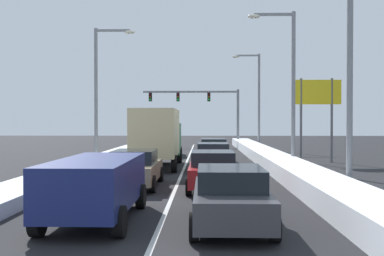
# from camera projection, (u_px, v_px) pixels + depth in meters

# --- Properties ---
(ground_plane) EXTENTS (120.00, 120.00, 0.00)m
(ground_plane) POSITION_uv_depth(u_px,v_px,m) (182.00, 174.00, 22.45)
(ground_plane) COLOR black
(lane_stripe_between_right_lane_and_center_lane) EXTENTS (0.14, 47.43, 0.01)m
(lane_stripe_between_right_lane_and_center_lane) POSITION_uv_depth(u_px,v_px,m) (185.00, 165.00, 26.76)
(lane_stripe_between_right_lane_and_center_lane) COLOR silver
(lane_stripe_between_right_lane_and_center_lane) RESTS_ON ground
(snow_bank_right_shoulder) EXTENTS (1.78, 47.43, 0.74)m
(snow_bank_right_shoulder) POSITION_uv_depth(u_px,v_px,m) (272.00, 159.00, 26.62)
(snow_bank_right_shoulder) COLOR white
(snow_bank_right_shoulder) RESTS_ON ground
(snow_bank_left_shoulder) EXTENTS (1.94, 47.43, 0.46)m
(snow_bank_left_shoulder) POSITION_uv_depth(u_px,v_px,m) (99.00, 161.00, 26.90)
(snow_bank_left_shoulder) COLOR white
(snow_bank_left_shoulder) RESTS_ON ground
(sedan_charcoal_right_lane_nearest) EXTENTS (2.00, 4.50, 1.51)m
(sedan_charcoal_right_lane_nearest) POSITION_uv_depth(u_px,v_px,m) (230.00, 196.00, 11.21)
(sedan_charcoal_right_lane_nearest) COLOR #38383D
(sedan_charcoal_right_lane_nearest) RESTS_ON ground
(sedan_red_right_lane_second) EXTENTS (2.00, 4.50, 1.51)m
(sedan_red_right_lane_second) POSITION_uv_depth(u_px,v_px,m) (213.00, 170.00, 17.29)
(sedan_red_right_lane_second) COLOR maroon
(sedan_red_right_lane_second) RESTS_ON ground
(sedan_silver_right_lane_third) EXTENTS (2.00, 4.50, 1.51)m
(sedan_silver_right_lane_third) POSITION_uv_depth(u_px,v_px,m) (213.00, 157.00, 23.78)
(sedan_silver_right_lane_third) COLOR #B7BABF
(sedan_silver_right_lane_third) RESTS_ON ground
(sedan_white_right_lane_fourth) EXTENTS (2.00, 4.50, 1.51)m
(sedan_white_right_lane_fourth) POSITION_uv_depth(u_px,v_px,m) (213.00, 150.00, 29.80)
(sedan_white_right_lane_fourth) COLOR silver
(sedan_white_right_lane_fourth) RESTS_ON ground
(suv_navy_center_lane_nearest) EXTENTS (2.16, 4.90, 1.67)m
(suv_navy_center_lane_nearest) POSITION_uv_depth(u_px,v_px,m) (96.00, 183.00, 11.78)
(suv_navy_center_lane_nearest) COLOR navy
(suv_navy_center_lane_nearest) RESTS_ON ground
(sedan_tan_center_lane_second) EXTENTS (2.00, 4.50, 1.51)m
(sedan_tan_center_lane_second) POSITION_uv_depth(u_px,v_px,m) (135.00, 168.00, 17.93)
(sedan_tan_center_lane_second) COLOR #937F60
(sedan_tan_center_lane_second) RESTS_ON ground
(box_truck_center_lane_third) EXTENTS (2.53, 7.20, 3.36)m
(box_truck_center_lane_third) POSITION_uv_depth(u_px,v_px,m) (158.00, 135.00, 25.37)
(box_truck_center_lane_third) COLOR #1E5633
(box_truck_center_lane_third) RESTS_ON ground
(sedan_black_center_lane_fourth) EXTENTS (2.00, 4.50, 1.51)m
(sedan_black_center_lane_fourth) POSITION_uv_depth(u_px,v_px,m) (168.00, 146.00, 33.99)
(sedan_black_center_lane_fourth) COLOR black
(sedan_black_center_lane_fourth) RESTS_ON ground
(traffic_light_gantry) EXTENTS (10.60, 0.47, 6.20)m
(traffic_light_gantry) POSITION_uv_depth(u_px,v_px,m) (204.00, 103.00, 48.20)
(traffic_light_gantry) COLOR slate
(traffic_light_gantry) RESTS_ON ground
(street_lamp_right_near) EXTENTS (2.66, 0.36, 8.20)m
(street_lamp_right_near) POSITION_uv_depth(u_px,v_px,m) (340.00, 60.00, 15.76)
(street_lamp_right_near) COLOR gray
(street_lamp_right_near) RESTS_ON ground
(street_lamp_right_mid) EXTENTS (2.66, 0.36, 8.78)m
(street_lamp_right_mid) POSITION_uv_depth(u_px,v_px,m) (287.00, 76.00, 24.38)
(street_lamp_right_mid) COLOR gray
(street_lamp_right_mid) RESTS_ON ground
(street_lamp_right_far) EXTENTS (2.66, 0.36, 9.10)m
(street_lamp_right_far) POSITION_uv_depth(u_px,v_px,m) (256.00, 93.00, 41.61)
(street_lamp_right_far) COLOR gray
(street_lamp_right_far) RESTS_ON ground
(street_lamp_left_mid) EXTENTS (2.66, 0.36, 8.69)m
(street_lamp_left_mid) POSITION_uv_depth(u_px,v_px,m) (101.00, 83.00, 28.27)
(street_lamp_left_mid) COLOR gray
(street_lamp_left_mid) RESTS_ON ground
(roadside_sign_right) EXTENTS (3.20, 0.16, 5.50)m
(roadside_sign_right) POSITION_uv_depth(u_px,v_px,m) (316.00, 101.00, 28.61)
(roadside_sign_right) COLOR #59595B
(roadside_sign_right) RESTS_ON ground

